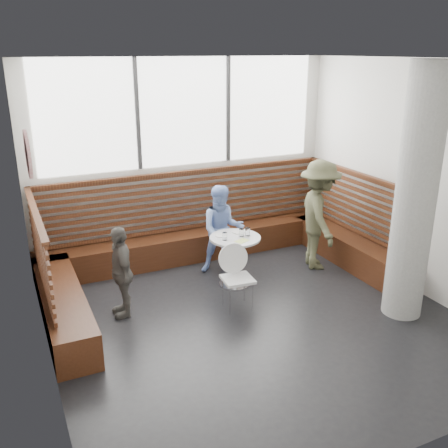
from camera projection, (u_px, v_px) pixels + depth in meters
name	position (u px, v px, depth m)	size (l,w,h in m)	color
room	(259.00, 201.00, 5.89)	(5.00, 5.00, 3.20)	silver
booth	(203.00, 245.00, 7.80)	(5.00, 2.50, 1.44)	#3A1C0E
concrete_column	(416.00, 196.00, 6.11)	(0.50, 0.50, 3.20)	gray
wall_art	(28.00, 154.00, 5.02)	(0.50, 0.50, 0.03)	white
cafe_table	(235.00, 251.00, 7.22)	(0.73, 0.73, 0.76)	silver
cafe_chair	(235.00, 272.00, 6.63)	(0.41, 0.40, 0.86)	white
adult_man	(319.00, 215.00, 7.75)	(1.12, 0.64, 1.73)	#4B4C32
child_back	(222.00, 230.00, 7.63)	(0.67, 0.52, 1.38)	#85A4E8
child_left	(121.00, 272.00, 6.38)	(0.71, 0.30, 1.22)	#57544F
plate_near	(221.00, 235.00, 7.20)	(0.18, 0.18, 0.01)	white
plate_far	(238.00, 232.00, 7.33)	(0.19, 0.19, 0.01)	white
glass_left	(225.00, 236.00, 7.02)	(0.07, 0.07, 0.11)	white
glass_mid	(241.00, 233.00, 7.15)	(0.07, 0.07, 0.11)	white
glass_right	(248.00, 232.00, 7.18)	(0.08, 0.08, 0.12)	white
menu_card	(242.00, 241.00, 7.00)	(0.19, 0.14, 0.00)	#A5C64C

